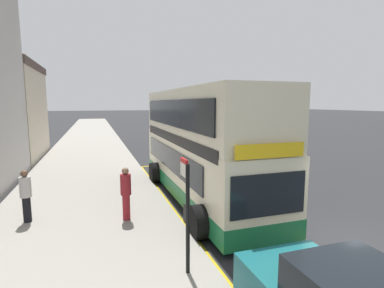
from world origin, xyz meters
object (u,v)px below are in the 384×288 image
object	(u,v)px
double_decker_bus	(200,148)
bus_stop_sign	(187,206)
pedestrian_waiting_near_sign	(26,194)
pedestrian_further_back	(126,191)

from	to	relation	value
double_decker_bus	bus_stop_sign	distance (m)	5.73
bus_stop_sign	pedestrian_waiting_near_sign	world-z (taller)	bus_stop_sign
double_decker_bus	pedestrian_waiting_near_sign	world-z (taller)	double_decker_bus
bus_stop_sign	pedestrian_waiting_near_sign	size ratio (longest dim) A/B	1.51
double_decker_bus	pedestrian_waiting_near_sign	distance (m)	6.37
pedestrian_waiting_near_sign	pedestrian_further_back	bearing A→B (deg)	-14.96
pedestrian_waiting_near_sign	pedestrian_further_back	world-z (taller)	pedestrian_further_back
double_decker_bus	pedestrian_further_back	xyz separation A→B (m)	(-3.20, -1.84, -0.99)
pedestrian_waiting_near_sign	double_decker_bus	bearing A→B (deg)	9.51
pedestrian_waiting_near_sign	pedestrian_further_back	xyz separation A→B (m)	(3.00, -0.80, 0.02)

